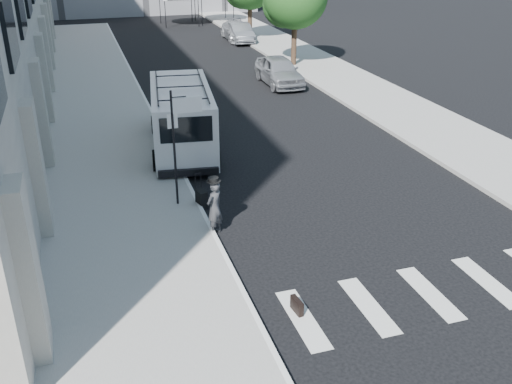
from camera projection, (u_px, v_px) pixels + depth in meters
ground at (296, 246)px, 15.32m from camera, size 120.00×120.00×0.00m
sidewalk_left at (97, 99)px, 27.94m from camera, size 4.50×48.00×0.15m
sidewalk_right at (315, 64)px, 35.01m from camera, size 4.00×56.00×0.15m
sign_pole at (181, 124)px, 16.31m from camera, size 1.03×0.07×3.50m
businessman at (214, 208)px, 15.60m from camera, size 0.69×0.66×1.59m
briefcase at (297, 306)px, 12.62m from camera, size 0.17×0.45×0.34m
suitcase at (202, 199)px, 17.27m from camera, size 0.34×0.44×1.08m
cargo_van at (182, 117)px, 21.44m from camera, size 2.94×6.72×2.44m
parked_car_a at (279, 71)px, 30.51m from camera, size 1.86×4.43×1.50m
parked_car_b at (240, 33)px, 41.73m from camera, size 1.72×4.18×1.35m
parked_car_c at (237, 31)px, 42.50m from camera, size 2.05×4.65×1.33m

